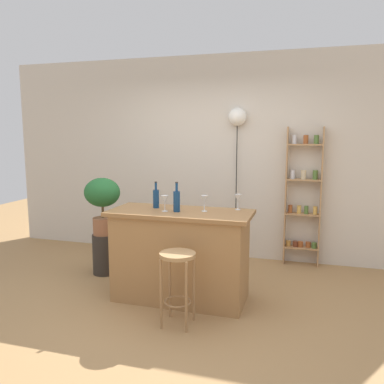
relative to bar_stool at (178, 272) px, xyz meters
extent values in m
plane|color=#A37A4C|center=(-0.16, 0.25, -0.50)|extent=(12.00, 12.00, 0.00)
cube|color=beige|center=(-0.16, 2.20, 0.90)|extent=(6.40, 0.10, 2.80)
cube|color=#9E7042|center=(-0.16, 0.55, -0.05)|extent=(1.35, 0.59, 0.91)
cube|color=olive|center=(-0.16, 0.55, 0.42)|extent=(1.47, 0.65, 0.04)
cylinder|color=#997047|center=(-0.12, -0.12, -0.18)|extent=(0.02, 0.02, 0.64)
cylinder|color=#997047|center=(0.12, -0.12, -0.18)|extent=(0.02, 0.02, 0.64)
cylinder|color=#997047|center=(-0.12, 0.12, -0.18)|extent=(0.02, 0.02, 0.64)
cylinder|color=#997047|center=(0.12, 0.12, -0.18)|extent=(0.02, 0.02, 0.64)
torus|color=#997047|center=(0.00, 0.00, -0.28)|extent=(0.25, 0.25, 0.02)
cylinder|color=#A87F51|center=(0.00, 0.00, 0.16)|extent=(0.33, 0.33, 0.03)
cube|color=tan|center=(0.81, 2.06, 0.41)|extent=(0.02, 0.14, 1.82)
cube|color=tan|center=(1.25, 2.06, 0.41)|extent=(0.02, 0.14, 1.82)
cube|color=tan|center=(1.03, 2.06, -0.27)|extent=(0.42, 0.14, 0.02)
cylinder|color=#AD7A38|center=(0.87, 2.07, -0.23)|extent=(0.07, 0.07, 0.07)
cylinder|color=brown|center=(0.96, 2.07, -0.23)|extent=(0.07, 0.07, 0.07)
cylinder|color=#994C23|center=(1.03, 2.07, -0.23)|extent=(0.07, 0.07, 0.07)
cylinder|color=#994C23|center=(1.13, 2.07, -0.23)|extent=(0.07, 0.07, 0.07)
cylinder|color=#4C7033|center=(1.20, 2.06, -0.23)|extent=(0.07, 0.07, 0.07)
cube|color=tan|center=(1.03, 2.06, 0.18)|extent=(0.42, 0.14, 0.02)
cylinder|color=#994C23|center=(0.88, 2.07, 0.24)|extent=(0.05, 0.05, 0.10)
cylinder|color=gold|center=(0.99, 2.06, 0.24)|extent=(0.05, 0.05, 0.10)
cylinder|color=#4C7033|center=(1.08, 2.07, 0.24)|extent=(0.05, 0.05, 0.10)
cylinder|color=gold|center=(1.19, 2.06, 0.24)|extent=(0.05, 0.05, 0.10)
cube|color=tan|center=(1.03, 2.06, 0.64)|extent=(0.42, 0.14, 0.02)
cylinder|color=silver|center=(0.89, 2.07, 0.71)|extent=(0.07, 0.07, 0.12)
cylinder|color=beige|center=(1.03, 2.06, 0.71)|extent=(0.07, 0.07, 0.12)
cylinder|color=#4C7033|center=(1.17, 2.07, 0.71)|extent=(0.07, 0.07, 0.12)
cube|color=tan|center=(1.03, 2.06, 1.09)|extent=(0.42, 0.14, 0.02)
cylinder|color=silver|center=(0.90, 2.06, 1.16)|extent=(0.06, 0.06, 0.11)
cylinder|color=#994C23|center=(1.04, 2.06, 1.16)|extent=(0.06, 0.06, 0.11)
cylinder|color=#4C7033|center=(1.17, 2.06, 1.16)|extent=(0.06, 0.06, 0.11)
cylinder|color=#2D2823|center=(-1.31, 1.01, -0.25)|extent=(0.28, 0.28, 0.50)
cylinder|color=#935B3D|center=(-1.31, 1.01, 0.10)|extent=(0.25, 0.25, 0.21)
cylinder|color=brown|center=(-1.31, 1.01, 0.29)|extent=(0.03, 0.03, 0.16)
ellipsoid|color=#23602D|center=(-1.31, 1.01, 0.52)|extent=(0.44, 0.40, 0.35)
cylinder|color=navy|center=(-0.18, 0.51, 0.55)|extent=(0.07, 0.07, 0.21)
cylinder|color=navy|center=(-0.18, 0.51, 0.70)|extent=(0.03, 0.03, 0.08)
cylinder|color=black|center=(-0.18, 0.51, 0.74)|extent=(0.03, 0.03, 0.01)
cylinder|color=navy|center=(-0.46, 0.64, 0.54)|extent=(0.07, 0.07, 0.20)
cylinder|color=navy|center=(-0.46, 0.64, 0.68)|extent=(0.02, 0.02, 0.08)
cylinder|color=black|center=(-0.46, 0.64, 0.72)|extent=(0.03, 0.03, 0.01)
cylinder|color=silver|center=(-0.30, 0.49, 0.45)|extent=(0.06, 0.06, 0.00)
cylinder|color=silver|center=(-0.30, 0.49, 0.49)|extent=(0.01, 0.01, 0.08)
cone|color=silver|center=(-0.30, 0.49, 0.57)|extent=(0.07, 0.07, 0.08)
cylinder|color=silver|center=(0.40, 0.79, 0.45)|extent=(0.06, 0.06, 0.00)
cylinder|color=silver|center=(0.40, 0.79, 0.49)|extent=(0.01, 0.01, 0.08)
cone|color=silver|center=(0.40, 0.79, 0.57)|extent=(0.07, 0.07, 0.08)
cylinder|color=silver|center=(0.09, 0.61, 0.45)|extent=(0.06, 0.06, 0.00)
cylinder|color=silver|center=(0.09, 0.61, 0.49)|extent=(0.01, 0.01, 0.08)
cone|color=silver|center=(0.09, 0.61, 0.57)|extent=(0.07, 0.07, 0.08)
cylinder|color=black|center=(0.14, 2.09, 0.48)|extent=(0.01, 0.01, 1.96)
sphere|color=white|center=(0.14, 2.09, 1.46)|extent=(0.25, 0.25, 0.25)
camera|label=1|loc=(1.10, -3.23, 1.24)|focal=36.92mm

